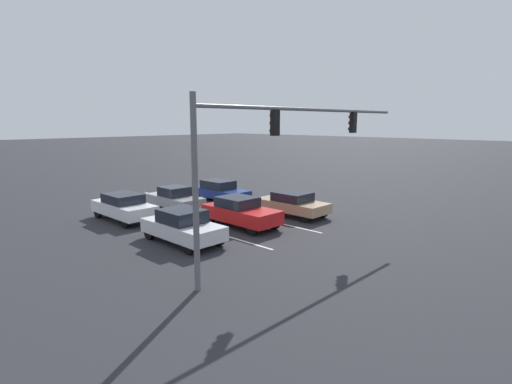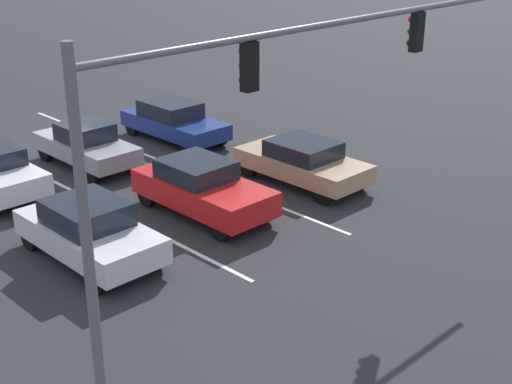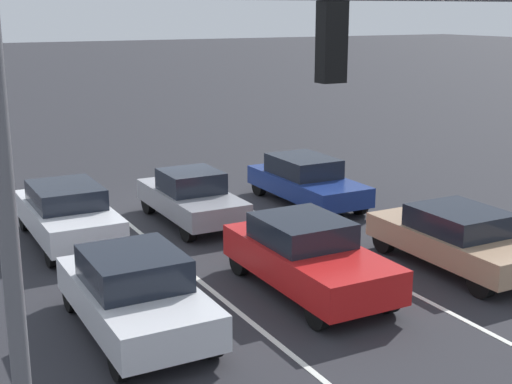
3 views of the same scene
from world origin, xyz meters
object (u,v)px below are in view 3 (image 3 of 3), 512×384
Objects in this scene: car_red_midlane_front at (307,256)px; traffic_signal_gantry at (348,95)px; car_tan_leftlane_front at (458,237)px; car_white_rightlane_second at (67,213)px; car_silver_rightlane_front at (135,293)px; car_navy_leftlane_second at (306,180)px; car_gray_midlane_second at (191,197)px.

traffic_signal_gantry is (2.59, 4.93, 4.03)m from car_red_midlane_front.
car_white_rightlane_second is (7.54, -6.12, 0.06)m from car_tan_leftlane_front.
car_red_midlane_front is at bearing -117.70° from traffic_signal_gantry.
car_white_rightlane_second is 11.43m from traffic_signal_gantry.
car_white_rightlane_second is (-0.20, -5.92, 0.01)m from car_silver_rightlane_front.
car_tan_leftlane_front is 6.44m from car_navy_leftlane_second.
car_navy_leftlane_second is 1.07× the size of car_gray_midlane_second.
car_silver_rightlane_front is 0.33× the size of traffic_signal_gantry.
car_red_midlane_front is at bearing 122.75° from car_white_rightlane_second.
car_navy_leftlane_second is (-3.74, -6.03, -0.05)m from car_red_midlane_front.
car_silver_rightlane_front is (7.73, -0.20, 0.05)m from car_tan_leftlane_front.
car_tan_leftlane_front is 0.34× the size of traffic_signal_gantry.
car_gray_midlane_second is at bearing 3.13° from car_navy_leftlane_second.
car_silver_rightlane_front reaches higher than car_gray_midlane_second.
car_gray_midlane_second is 11.74m from traffic_signal_gantry.
traffic_signal_gantry reaches higher than car_red_midlane_front.
traffic_signal_gantry reaches higher than car_silver_rightlane_front.
car_red_midlane_front is at bearing 58.18° from car_navy_leftlane_second.
car_tan_leftlane_front is at bearing 174.04° from car_red_midlane_front.
car_white_rightlane_second is 0.34× the size of traffic_signal_gantry.
car_navy_leftlane_second is 7.43m from car_white_rightlane_second.
car_white_rightlane_second is (3.68, -5.71, -0.00)m from car_red_midlane_front.
car_tan_leftlane_front is 1.05× the size of car_gray_midlane_second.
car_red_midlane_front is at bearing -5.96° from car_tan_leftlane_front.
car_silver_rightlane_front is 0.96× the size of car_white_rightlane_second.
car_silver_rightlane_front is 3.88m from car_red_midlane_front.
car_navy_leftlane_second is at bearing -176.87° from car_gray_midlane_second.
car_red_midlane_front reaches higher than car_tan_leftlane_front.
car_gray_midlane_second reaches higher than car_tan_leftlane_front.
traffic_signal_gantry is at bearing 59.99° from car_navy_leftlane_second.
car_gray_midlane_second is (-3.69, -6.02, -0.03)m from car_silver_rightlane_front.
car_gray_midlane_second is 0.32× the size of traffic_signal_gantry.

